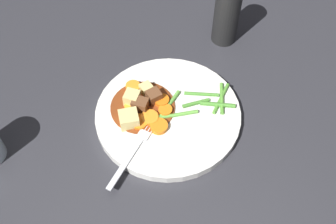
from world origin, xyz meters
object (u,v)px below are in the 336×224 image
at_px(carrot_slice_0, 159,126).
at_px(carrot_slice_3, 139,122).
at_px(potato_chunk_0, 132,98).
at_px(pepper_mill, 227,12).
at_px(carrot_slice_4, 133,87).
at_px(potato_chunk_1, 129,119).
at_px(carrot_slice_5, 162,101).
at_px(fork, 136,147).
at_px(carrot_slice_2, 150,118).
at_px(carrot_slice_6, 165,110).
at_px(carrot_slice_1, 131,107).
at_px(meat_chunk_0, 140,105).
at_px(meat_chunk_1, 154,97).
at_px(dinner_plate, 168,115).
at_px(potato_chunk_2, 146,89).

height_order(carrot_slice_0, carrot_slice_3, carrot_slice_0).
height_order(potato_chunk_0, pepper_mill, pepper_mill).
xyz_separation_m(carrot_slice_4, potato_chunk_1, (0.00, 0.08, 0.01)).
bearing_deg(carrot_slice_5, fork, 66.46).
xyz_separation_m(carrot_slice_0, carrot_slice_2, (0.02, -0.02, 0.00)).
xyz_separation_m(potato_chunk_1, pepper_mill, (-0.20, -0.25, 0.04)).
distance_m(carrot_slice_0, carrot_slice_5, 0.06).
height_order(carrot_slice_2, carrot_slice_6, same).
bearing_deg(potato_chunk_0, carrot_slice_2, 131.78).
bearing_deg(carrot_slice_1, carrot_slice_5, -166.11).
bearing_deg(fork, carrot_slice_0, -132.85).
height_order(carrot_slice_1, carrot_slice_4, carrot_slice_4).
distance_m(carrot_slice_0, pepper_mill, 0.30).
bearing_deg(potato_chunk_1, meat_chunk_0, -120.17).
bearing_deg(carrot_slice_6, carrot_slice_2, 32.84).
bearing_deg(pepper_mill, carrot_slice_5, 55.71).
xyz_separation_m(carrot_slice_6, fork, (0.05, 0.08, -0.00)).
distance_m(carrot_slice_2, carrot_slice_3, 0.02).
relative_size(carrot_slice_3, meat_chunk_0, 1.14).
xyz_separation_m(carrot_slice_4, meat_chunk_1, (-0.04, 0.03, 0.01)).
distance_m(dinner_plate, potato_chunk_2, 0.07).
bearing_deg(carrot_slice_3, meat_chunk_0, -90.35).
relative_size(carrot_slice_6, potato_chunk_2, 1.20).
xyz_separation_m(dinner_plate, carrot_slice_0, (0.02, 0.04, 0.01)).
height_order(dinner_plate, pepper_mill, pepper_mill).
distance_m(carrot_slice_4, carrot_slice_5, 0.07).
distance_m(carrot_slice_6, potato_chunk_0, 0.07).
xyz_separation_m(carrot_slice_3, carrot_slice_5, (-0.04, -0.05, 0.00)).
xyz_separation_m(carrot_slice_0, meat_chunk_0, (0.04, -0.04, 0.01)).
height_order(carrot_slice_6, potato_chunk_2, potato_chunk_2).
height_order(carrot_slice_3, potato_chunk_2, potato_chunk_2).
height_order(potato_chunk_2, pepper_mill, pepper_mill).
height_order(carrot_slice_5, potato_chunk_0, potato_chunk_0).
distance_m(carrot_slice_2, carrot_slice_4, 0.08).
distance_m(carrot_slice_1, carrot_slice_4, 0.05).
relative_size(carrot_slice_6, potato_chunk_0, 0.96).
relative_size(dinner_plate, carrot_slice_1, 11.57).
bearing_deg(carrot_slice_2, carrot_slice_3, 25.06).
height_order(carrot_slice_3, potato_chunk_1, potato_chunk_1).
bearing_deg(dinner_plate, meat_chunk_0, -6.89).
bearing_deg(meat_chunk_1, potato_chunk_1, 50.46).
xyz_separation_m(carrot_slice_1, carrot_slice_6, (-0.07, 0.01, 0.00)).
height_order(carrot_slice_4, potato_chunk_2, potato_chunk_2).
bearing_deg(potato_chunk_2, potato_chunk_1, 69.19).
bearing_deg(meat_chunk_0, potato_chunk_2, -102.54).
xyz_separation_m(carrot_slice_1, meat_chunk_0, (-0.02, 0.00, 0.01)).
relative_size(carrot_slice_4, fork, 0.18).
relative_size(carrot_slice_2, carrot_slice_4, 1.13).
xyz_separation_m(carrot_slice_5, fork, (0.05, 0.10, -0.00)).
distance_m(meat_chunk_0, fork, 0.09).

